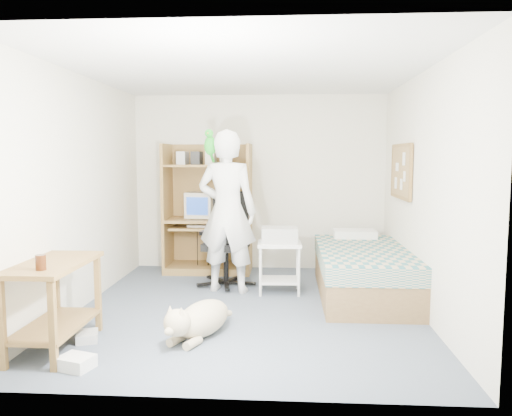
{
  "coord_description": "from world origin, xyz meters",
  "views": [
    {
      "loc": [
        0.42,
        -5.19,
        1.64
      ],
      "look_at": [
        0.06,
        0.38,
        1.05
      ],
      "focal_mm": 35.0,
      "sensor_mm": 36.0,
      "label": 1
    }
  ],
  "objects_px": {
    "dog": "(199,319)",
    "person": "(227,212)",
    "computer_hutch": "(209,214)",
    "office_chair": "(227,252)",
    "printer_cart": "(279,259)",
    "bed": "(363,271)",
    "side_desk": "(54,292)"
  },
  "relations": [
    {
      "from": "office_chair",
      "to": "person",
      "type": "distance_m",
      "value": 0.64
    },
    {
      "from": "bed",
      "to": "side_desk",
      "type": "height_order",
      "value": "side_desk"
    },
    {
      "from": "computer_hutch",
      "to": "office_chair",
      "type": "bearing_deg",
      "value": -64.17
    },
    {
      "from": "computer_hutch",
      "to": "dog",
      "type": "bearing_deg",
      "value": -82.87
    },
    {
      "from": "office_chair",
      "to": "dog",
      "type": "height_order",
      "value": "office_chair"
    },
    {
      "from": "person",
      "to": "printer_cart",
      "type": "height_order",
      "value": "person"
    },
    {
      "from": "bed",
      "to": "person",
      "type": "bearing_deg",
      "value": 177.09
    },
    {
      "from": "office_chair",
      "to": "person",
      "type": "xyz_separation_m",
      "value": [
        0.04,
        -0.31,
        0.55
      ]
    },
    {
      "from": "dog",
      "to": "printer_cart",
      "type": "bearing_deg",
      "value": 89.7
    },
    {
      "from": "computer_hutch",
      "to": "side_desk",
      "type": "distance_m",
      "value": 3.08
    },
    {
      "from": "office_chair",
      "to": "computer_hutch",
      "type": "bearing_deg",
      "value": 124.23
    },
    {
      "from": "side_desk",
      "to": "office_chair",
      "type": "relative_size",
      "value": 0.86
    },
    {
      "from": "dog",
      "to": "printer_cart",
      "type": "relative_size",
      "value": 1.58
    },
    {
      "from": "computer_hutch",
      "to": "dog",
      "type": "distance_m",
      "value": 2.7
    },
    {
      "from": "bed",
      "to": "dog",
      "type": "xyz_separation_m",
      "value": [
        -1.67,
        -1.48,
        -0.12
      ]
    },
    {
      "from": "side_desk",
      "to": "dog",
      "type": "xyz_separation_m",
      "value": [
        1.18,
        0.34,
        -0.33
      ]
    },
    {
      "from": "bed",
      "to": "office_chair",
      "type": "distance_m",
      "value": 1.7
    },
    {
      "from": "side_desk",
      "to": "person",
      "type": "distance_m",
      "value": 2.32
    },
    {
      "from": "computer_hutch",
      "to": "printer_cart",
      "type": "distance_m",
      "value": 1.54
    },
    {
      "from": "side_desk",
      "to": "dog",
      "type": "distance_m",
      "value": 1.26
    },
    {
      "from": "person",
      "to": "dog",
      "type": "distance_m",
      "value": 1.76
    },
    {
      "from": "dog",
      "to": "printer_cart",
      "type": "height_order",
      "value": "printer_cart"
    },
    {
      "from": "side_desk",
      "to": "office_chair",
      "type": "height_order",
      "value": "office_chair"
    },
    {
      "from": "computer_hutch",
      "to": "bed",
      "type": "height_order",
      "value": "computer_hutch"
    },
    {
      "from": "side_desk",
      "to": "office_chair",
      "type": "distance_m",
      "value": 2.52
    },
    {
      "from": "computer_hutch",
      "to": "person",
      "type": "xyz_separation_m",
      "value": [
        0.39,
        -1.04,
        0.15
      ]
    },
    {
      "from": "printer_cart",
      "to": "side_desk",
      "type": "bearing_deg",
      "value": -136.98
    },
    {
      "from": "computer_hutch",
      "to": "bed",
      "type": "distance_m",
      "value": 2.35
    },
    {
      "from": "dog",
      "to": "person",
      "type": "bearing_deg",
      "value": 111.69
    },
    {
      "from": "side_desk",
      "to": "dog",
      "type": "height_order",
      "value": "side_desk"
    },
    {
      "from": "computer_hutch",
      "to": "bed",
      "type": "xyz_separation_m",
      "value": [
        2.0,
        -1.12,
        -0.53
      ]
    },
    {
      "from": "bed",
      "to": "side_desk",
      "type": "xyz_separation_m",
      "value": [
        -2.85,
        -1.82,
        0.21
      ]
    }
  ]
}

